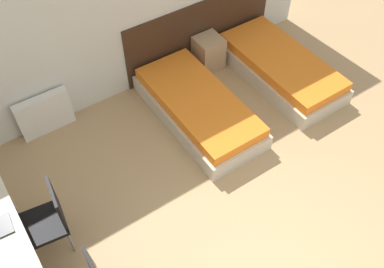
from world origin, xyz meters
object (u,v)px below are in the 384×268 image
bed_near_window (198,108)px  bed_near_door (280,68)px  nightstand (208,53)px  chair_near_laptop (48,218)px

bed_near_window → bed_near_door: bearing=0.0°
bed_near_window → bed_near_door: same height
bed_near_window → bed_near_door: size_ratio=1.00×
nightstand → chair_near_laptop: chair_near_laptop is taller
bed_near_door → chair_near_laptop: chair_near_laptop is taller
bed_near_door → chair_near_laptop: 3.87m
chair_near_laptop → bed_near_window: bearing=23.2°
bed_near_window → nightstand: 1.09m
bed_near_window → nightstand: nightstand is taller
nightstand → bed_near_door: bearing=-47.6°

